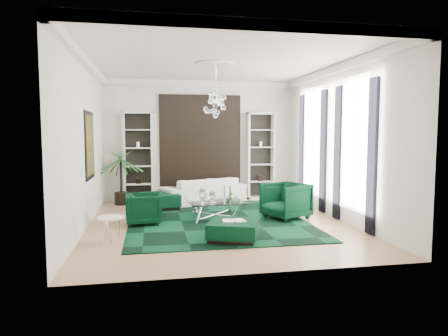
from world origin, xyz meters
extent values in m
cube|color=tan|center=(0.00, 0.00, -0.01)|extent=(6.00, 7.00, 0.02)
cube|color=white|center=(0.00, 0.00, 3.81)|extent=(6.00, 7.00, 0.02)
cube|color=silver|center=(0.00, 3.51, 1.90)|extent=(6.00, 0.02, 3.80)
cube|color=silver|center=(0.00, -3.51, 1.90)|extent=(6.00, 0.02, 3.80)
cube|color=silver|center=(-3.01, 0.00, 1.90)|extent=(0.02, 7.00, 3.80)
cube|color=silver|center=(3.01, 0.00, 1.90)|extent=(0.02, 7.00, 3.80)
cylinder|color=white|center=(0.00, 0.30, 3.77)|extent=(0.90, 0.90, 0.05)
cube|color=black|center=(0.00, 3.46, 1.90)|extent=(2.50, 0.06, 2.80)
cube|color=black|center=(-2.97, 0.60, 1.85)|extent=(0.04, 1.30, 1.60)
cube|color=white|center=(2.99, -0.90, 1.90)|extent=(0.03, 1.10, 2.90)
cube|color=black|center=(2.96, -1.68, 1.65)|extent=(0.07, 0.30, 3.25)
cube|color=black|center=(2.96, -0.12, 1.65)|extent=(0.07, 0.30, 3.25)
cube|color=white|center=(2.99, 1.50, 1.90)|extent=(0.03, 1.10, 2.90)
cube|color=black|center=(2.96, 0.72, 1.65)|extent=(0.07, 0.30, 3.25)
cube|color=black|center=(2.96, 2.28, 1.65)|extent=(0.07, 0.30, 3.25)
cube|color=black|center=(0.00, 0.30, 0.01)|extent=(4.20, 5.00, 0.02)
imported|color=silver|center=(0.00, 2.85, 0.38)|extent=(2.80, 1.97, 0.76)
imported|color=black|center=(-1.75, 0.20, 0.36)|extent=(0.86, 0.84, 0.73)
imported|color=black|center=(1.75, 0.20, 0.45)|extent=(1.29, 1.28, 0.90)
cube|color=black|center=(-1.35, 2.00, 0.22)|extent=(1.20, 1.20, 0.45)
cube|color=black|center=(0.05, -1.55, 0.19)|extent=(1.23, 1.23, 0.38)
cube|color=white|center=(0.05, -1.55, 0.40)|extent=(0.45, 0.30, 0.03)
cylinder|color=white|center=(-2.35, -1.30, 0.25)|extent=(0.66, 0.66, 0.49)
imported|color=#276922|center=(0.33, 0.27, 0.58)|extent=(0.15, 0.13, 0.23)
camera|label=1|loc=(-1.55, -9.24, 2.14)|focal=32.00mm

